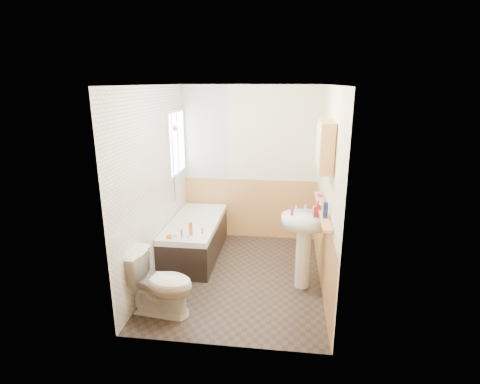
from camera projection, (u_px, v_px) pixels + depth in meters
name	position (u px, v px, depth m)	size (l,w,h in m)	color
floor	(239.00, 276.00, 5.08)	(2.80, 2.80, 0.00)	black
ceiling	(238.00, 85.00, 4.37)	(2.80, 2.80, 0.00)	white
wall_back	(250.00, 164.00, 6.07)	(2.20, 0.02, 2.50)	#F2EAC8
wall_front	(218.00, 230.00, 3.38)	(2.20, 0.02, 2.50)	#F2EAC8
wall_left	(154.00, 185.00, 4.86)	(0.02, 2.80, 2.50)	#F2EAC8
wall_right	(328.00, 191.00, 4.59)	(0.02, 2.80, 2.50)	#F2EAC8
wainscot_right	(322.00, 247.00, 4.81)	(0.01, 2.80, 1.00)	tan
wainscot_front	(220.00, 301.00, 3.62)	(2.20, 0.01, 1.00)	tan
wainscot_back	(249.00, 208.00, 6.26)	(2.20, 0.01, 1.00)	tan
tile_cladding_left	(156.00, 185.00, 4.86)	(0.01, 2.80, 2.50)	white
tile_return_back	(205.00, 133.00, 5.99)	(0.75, 0.01, 1.50)	white
window	(177.00, 143.00, 5.64)	(0.03, 0.79, 0.99)	white
bathtub	(195.00, 237.00, 5.62)	(0.70, 1.59, 0.71)	black
shower_riser	(173.00, 151.00, 5.39)	(0.11, 0.09, 1.30)	silver
toilet	(161.00, 283.00, 4.19)	(0.42, 0.75, 0.74)	white
sink	(304.00, 236.00, 4.65)	(0.57, 0.46, 1.10)	white
pine_shelf	(322.00, 209.00, 4.50)	(0.10, 1.42, 0.03)	tan
medicine_cabinet	(325.00, 146.00, 4.18)	(0.16, 0.61, 0.55)	tan
foam_can	(325.00, 210.00, 4.15)	(0.06, 0.06, 0.18)	navy
green_bottle	(325.00, 206.00, 4.17)	(0.05, 0.05, 0.25)	purple
black_jar	(320.00, 195.00, 4.94)	(0.06, 0.06, 0.04)	purple
soap_bottle	(318.00, 213.00, 4.49)	(0.09, 0.20, 0.09)	maroon
clear_bottle	(292.00, 211.00, 4.54)	(0.04, 0.04, 0.11)	purple
blue_gel	(191.00, 229.00, 4.97)	(0.05, 0.03, 0.18)	orange
cream_jar	(169.00, 237.00, 4.90)	(0.07, 0.07, 0.04)	orange
orange_bottle	(202.00, 231.00, 5.04)	(0.03, 0.03, 0.08)	orange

